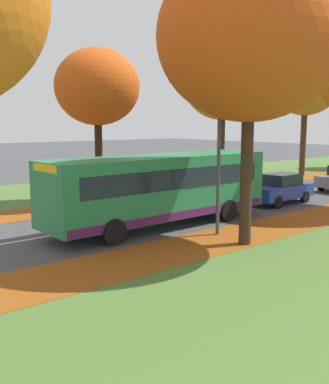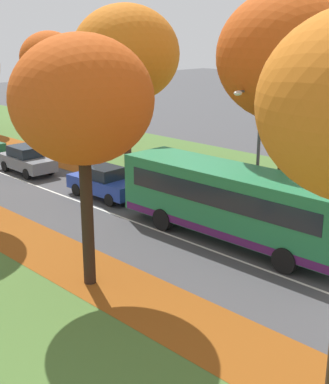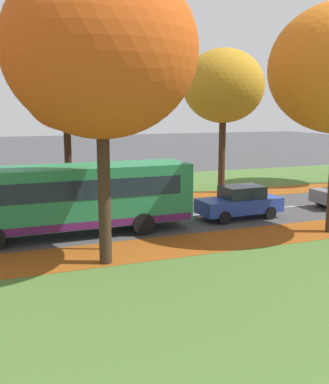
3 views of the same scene
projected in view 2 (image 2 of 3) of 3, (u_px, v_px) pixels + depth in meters
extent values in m
cube|color=#8C4714|center=(43.00, 248.00, 21.14)|extent=(2.80, 60.00, 0.00)
cube|color=#476B2D|center=(177.00, 164.00, 34.50)|extent=(12.00, 90.00, 0.01)
cube|color=#8C4714|center=(198.00, 199.00, 27.32)|extent=(2.80, 60.00, 0.00)
cube|color=silver|center=(56.00, 193.00, 28.32)|extent=(0.12, 80.00, 0.01)
cylinder|color=black|center=(87.00, 220.00, 17.61)|extent=(0.41, 0.41, 4.53)
ellipsoid|color=#C64C14|center=(82.00, 100.00, 16.46)|extent=(4.49, 4.49, 4.04)
cylinder|color=#382619|center=(283.00, 164.00, 24.40)|extent=(0.43, 0.43, 4.82)
ellipsoid|color=#C64C14|center=(290.00, 56.00, 23.01)|extent=(6.37, 6.37, 5.73)
cylinder|color=#422D1E|center=(128.00, 136.00, 31.08)|extent=(0.43, 0.43, 4.77)
ellipsoid|color=orange|center=(126.00, 54.00, 29.74)|extent=(6.02, 6.02, 5.42)
cylinder|color=black|center=(53.00, 117.00, 37.24)|extent=(0.45, 0.45, 4.96)
ellipsoid|color=#C64C14|center=(50.00, 58.00, 36.09)|extent=(4.02, 4.02, 3.61)
cylinder|color=#47474C|center=(258.00, 156.00, 23.33)|extent=(0.14, 0.14, 6.00)
cylinder|color=#47474C|center=(250.00, 90.00, 21.96)|extent=(1.60, 0.10, 0.10)
ellipsoid|color=silver|center=(238.00, 93.00, 21.43)|extent=(0.44, 0.28, 0.20)
cube|color=#237A47|center=(234.00, 200.00, 21.47)|extent=(2.64, 10.43, 2.50)
cube|color=#19232D|center=(234.00, 190.00, 21.35)|extent=(2.66, 9.19, 0.80)
cube|color=#4C1951|center=(233.00, 225.00, 21.78)|extent=(2.66, 10.23, 0.32)
cylinder|color=black|center=(319.00, 242.00, 20.47)|extent=(0.31, 0.96, 0.96)
cylinder|color=black|center=(285.00, 260.00, 18.85)|extent=(0.31, 0.96, 0.96)
cylinder|color=black|center=(199.00, 207.00, 24.56)|extent=(0.31, 0.96, 0.96)
cylinder|color=black|center=(163.00, 219.00, 22.94)|extent=(0.31, 0.96, 0.96)
cube|color=#233D9E|center=(105.00, 185.00, 27.40)|extent=(1.85, 4.26, 0.70)
cube|color=#19232D|center=(102.00, 172.00, 27.31)|extent=(1.52, 2.07, 0.60)
cylinder|color=black|center=(133.00, 193.00, 27.19)|extent=(0.24, 0.65, 0.64)
cylinder|color=black|center=(110.00, 200.00, 26.10)|extent=(0.24, 0.65, 0.64)
cylinder|color=black|center=(100.00, 184.00, 28.90)|extent=(0.24, 0.65, 0.64)
cylinder|color=black|center=(77.00, 190.00, 27.81)|extent=(0.24, 0.65, 0.64)
cube|color=slate|center=(27.00, 162.00, 32.16)|extent=(1.77, 4.23, 0.70)
cube|color=#19232D|center=(25.00, 151.00, 32.07)|extent=(1.48, 2.04, 0.60)
cylinder|color=black|center=(50.00, 169.00, 31.87)|extent=(0.23, 0.64, 0.64)
cylinder|color=black|center=(27.00, 174.00, 30.84)|extent=(0.23, 0.64, 0.64)
cylinder|color=black|center=(28.00, 162.00, 33.68)|extent=(0.23, 0.64, 0.64)
cylinder|color=black|center=(5.00, 166.00, 32.64)|extent=(0.23, 0.64, 0.64)
cylinder|color=black|center=(0.00, 152.00, 36.50)|extent=(0.25, 0.65, 0.64)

